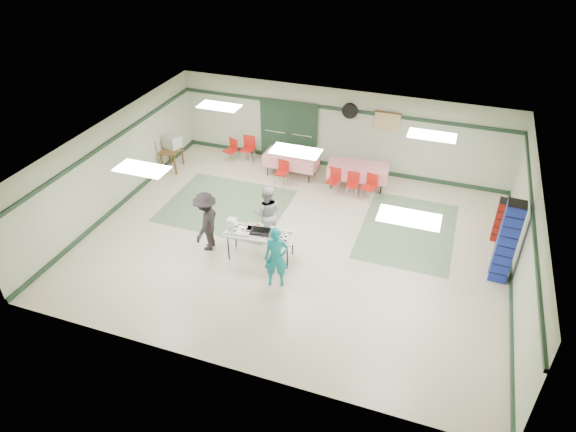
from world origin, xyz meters
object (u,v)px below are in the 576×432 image
(volunteer_dark, at_px, (206,222))
(chair_b, at_px, (334,178))
(volunteer_teal, at_px, (276,258))
(dining_table_a, at_px, (358,171))
(printer_table, at_px, (171,152))
(dining_table_b, at_px, (291,160))
(crate_stack_red, at_px, (502,221))
(volunteer_grey, at_px, (267,213))
(chair_a, at_px, (353,182))
(chair_d, at_px, (282,170))
(crate_stack_blue_b, at_px, (504,252))
(office_printer, at_px, (172,142))
(chair_loose_b, at_px, (232,148))
(chair_loose_a, at_px, (248,146))
(serving_table, at_px, (260,234))
(chair_c, at_px, (370,184))
(crate_stack_blue_a, at_px, (507,242))
(broom, at_px, (159,159))

(volunteer_dark, bearing_deg, chair_b, 143.68)
(volunteer_teal, distance_m, dining_table_a, 5.24)
(volunteer_dark, height_order, printer_table, volunteer_dark)
(volunteer_dark, height_order, dining_table_a, volunteer_dark)
(volunteer_teal, bearing_deg, volunteer_dark, 141.24)
(dining_table_b, height_order, printer_table, dining_table_b)
(volunteer_dark, distance_m, crate_stack_red, 7.78)
(volunteer_grey, distance_m, chair_b, 3.16)
(chair_a, bearing_deg, chair_d, 174.70)
(crate_stack_red, xyz_separation_m, crate_stack_blue_b, (0.00, -1.68, 0.19))
(crate_stack_red, bearing_deg, chair_b, 169.23)
(volunteer_grey, relative_size, office_printer, 3.27)
(dining_table_a, distance_m, chair_loose_b, 4.44)
(chair_d, relative_size, chair_loose_b, 0.94)
(chair_b, xyz_separation_m, printer_table, (-5.45, -0.32, 0.14))
(volunteer_grey, bearing_deg, chair_loose_a, -76.51)
(serving_table, height_order, crate_stack_red, crate_stack_red)
(chair_loose_a, xyz_separation_m, chair_loose_b, (-0.53, -0.22, -0.05))
(chair_c, xyz_separation_m, chair_loose_a, (-4.42, 1.06, 0.06))
(volunteer_grey, distance_m, chair_a, 3.40)
(chair_b, relative_size, crate_stack_blue_a, 0.38)
(dining_table_b, relative_size, chair_d, 2.23)
(crate_stack_red, distance_m, broom, 10.38)
(volunteer_teal, distance_m, office_printer, 6.89)
(serving_table, distance_m, chair_loose_b, 5.47)
(chair_d, xyz_separation_m, printer_table, (-3.77, -0.32, 0.16))
(dining_table_a, relative_size, crate_stack_red, 1.59)
(volunteer_teal, distance_m, crate_stack_red, 6.22)
(chair_loose_a, relative_size, printer_table, 0.96)
(dining_table_b, height_order, crate_stack_blue_a, crate_stack_blue_a)
(chair_a, xyz_separation_m, chair_loose_a, (-3.88, 1.06, 0.08))
(serving_table, height_order, chair_a, chair_a)
(chair_c, distance_m, chair_loose_b, 5.02)
(dining_table_b, xyz_separation_m, crate_stack_blue_a, (6.43, -3.20, 0.51))
(chair_a, distance_m, printer_table, 6.05)
(chair_d, xyz_separation_m, office_printer, (-3.77, -0.19, 0.47))
(dining_table_b, height_order, chair_d, chair_d)
(volunteer_teal, height_order, crate_stack_blue_b, crate_stack_blue_b)
(crate_stack_blue_a, bearing_deg, volunteer_grey, -176.69)
(volunteer_dark, height_order, chair_loose_a, volunteer_dark)
(volunteer_teal, relative_size, chair_loose_b, 1.91)
(volunteer_teal, relative_size, dining_table_b, 0.91)
(serving_table, xyz_separation_m, crate_stack_red, (5.75, 2.85, -0.11))
(crate_stack_blue_a, bearing_deg, chair_b, 151.58)
(dining_table_b, xyz_separation_m, chair_d, (-0.09, -0.58, -0.10))
(crate_stack_red, relative_size, printer_table, 1.28)
(volunteer_dark, distance_m, broom, 4.30)
(chair_loose_b, distance_m, office_printer, 1.99)
(volunteer_dark, xyz_separation_m, printer_table, (-3.10, 3.54, -0.19))
(chair_a, distance_m, crate_stack_red, 4.36)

